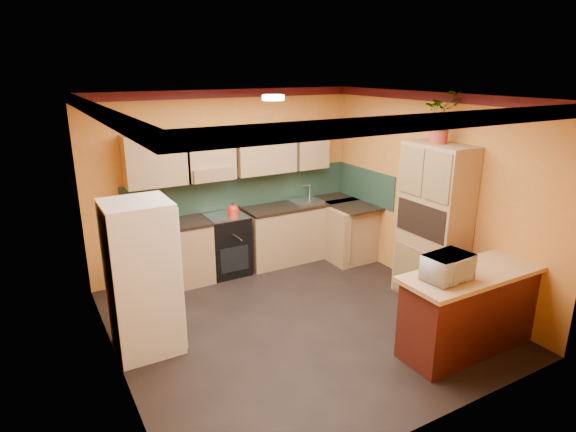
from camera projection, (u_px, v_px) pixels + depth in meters
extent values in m
plane|color=black|center=(298.00, 321.00, 5.94)|extent=(4.20, 4.20, 0.00)
cube|color=white|center=(299.00, 97.00, 5.14)|extent=(4.20, 4.20, 0.04)
cube|color=orange|center=(228.00, 181.00, 7.29)|extent=(4.20, 0.04, 2.70)
cube|color=orange|center=(435.00, 286.00, 3.80)|extent=(4.20, 0.04, 2.70)
cube|color=orange|center=(108.00, 250.00, 4.55)|extent=(0.04, 4.20, 2.70)
cube|color=orange|center=(431.00, 194.00, 6.53)|extent=(0.04, 4.20, 2.70)
cube|color=#1C3329|center=(243.00, 190.00, 7.44)|extent=(3.70, 0.02, 0.53)
cube|color=#1C3329|center=(365.00, 185.00, 7.74)|extent=(0.02, 1.40, 0.53)
cube|color=tan|center=(237.00, 153.00, 7.06)|extent=(3.10, 0.34, 0.70)
cylinder|color=white|center=(273.00, 98.00, 5.65)|extent=(0.26, 0.26, 0.06)
cube|color=tan|center=(264.00, 238.00, 7.52)|extent=(3.65, 0.60, 0.88)
cube|color=black|center=(263.00, 210.00, 7.38)|extent=(3.65, 0.62, 0.04)
cube|color=black|center=(227.00, 244.00, 7.22)|extent=(0.58, 0.58, 0.91)
cube|color=silver|center=(306.00, 201.00, 7.74)|extent=(0.48, 0.40, 0.03)
cube|color=tan|center=(353.00, 233.00, 7.74)|extent=(0.60, 0.80, 0.88)
cube|color=black|center=(354.00, 206.00, 7.60)|extent=(0.62, 0.80, 0.04)
cube|color=white|center=(142.00, 278.00, 5.14)|extent=(0.68, 0.66, 1.70)
cube|color=tan|center=(433.00, 224.00, 6.24)|extent=(0.48, 0.90, 2.10)
cylinder|color=#9D3526|center=(439.00, 137.00, 5.94)|extent=(0.22, 0.22, 0.16)
imported|color=tan|center=(441.00, 110.00, 5.85)|extent=(0.47, 0.42, 0.48)
cube|color=#4F1212|center=(475.00, 310.00, 5.30)|extent=(1.80, 0.55, 0.88)
cube|color=tan|center=(480.00, 271.00, 5.17)|extent=(1.90, 0.65, 0.05)
imported|color=white|center=(448.00, 267.00, 4.87)|extent=(0.51, 0.37, 0.27)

